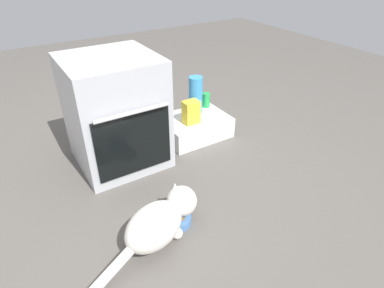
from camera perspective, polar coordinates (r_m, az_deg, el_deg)
The scene contains 8 objects.
ground at distance 2.09m, azimuth -7.14°, elevation -8.71°, with size 8.00×8.00×0.00m, color #56514C.
oven at distance 2.25m, azimuth -13.30°, elevation 5.40°, with size 0.58×0.62×0.76m.
pantry_cabinet at distance 2.63m, azimuth 0.45°, elevation 3.14°, with size 0.52×0.39×0.16m, color white.
food_bowl at distance 1.87m, azimuth -2.43°, elevation -13.12°, with size 0.15×0.15×0.08m.
cat at distance 1.73m, azimuth -5.71°, elevation -13.40°, with size 0.71×0.33×0.25m.
water_bottle at distance 2.62m, azimuth 0.65°, elevation 8.62°, with size 0.11×0.11×0.30m, color #388CD1.
snack_bag at distance 2.47m, azimuth -0.16°, elevation 5.62°, with size 0.12×0.09×0.18m, color yellow.
soda_can at distance 2.75m, azimuth 2.48°, elevation 7.74°, with size 0.07×0.07×0.12m, color green.
Camera 1 is at (-0.61, -1.46, 1.36)m, focal length 30.30 mm.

